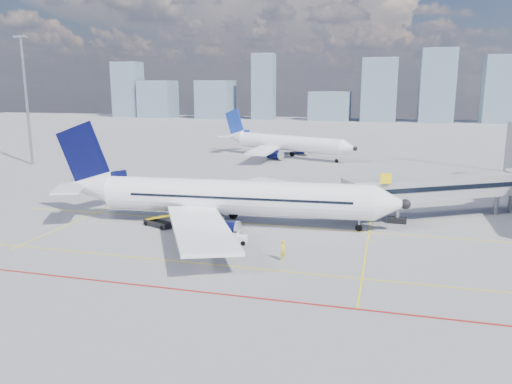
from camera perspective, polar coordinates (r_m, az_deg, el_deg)
ground at (r=51.29m, az=-3.51°, el=-5.95°), size 420.00×420.00×0.00m
apron_markings at (r=47.98m, az=-5.65°, el=-7.27°), size 90.00×35.12×0.01m
jet_bridge at (r=64.81m, az=21.68°, el=0.44°), size 23.55×15.78×6.30m
floodlight_mast_nw at (r=111.42m, az=-24.78°, el=9.81°), size 3.20×0.61×25.45m
distant_skyline at (r=236.40m, az=13.21°, el=10.94°), size 241.96×15.67×31.70m
main_aircraft at (r=57.73m, az=-3.94°, el=-0.60°), size 41.41×36.05×12.08m
second_aircraft at (r=112.89m, az=3.23°, el=5.62°), size 33.86×28.58×10.62m
baggage_tug at (r=51.13m, az=-2.29°, el=-5.23°), size 2.05×1.34×1.36m
cargo_dolly at (r=51.58m, az=-5.54°, el=-4.66°), size 3.66×1.95×1.92m
belt_loader at (r=58.20m, az=-11.05°, el=-3.40°), size 5.19×3.14×2.14m
ramp_worker at (r=46.31m, az=3.12°, el=-6.67°), size 0.62×0.80×1.96m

